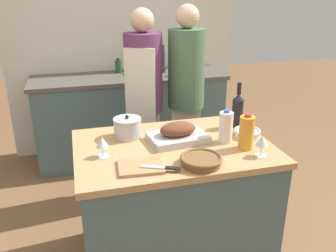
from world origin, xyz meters
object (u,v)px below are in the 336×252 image
(wicker_basket, at_px, (201,160))
(condiment_bottle_short, at_px, (118,66))
(person_cook_aproned, at_px, (144,97))
(knife_chef, at_px, (162,167))
(person_cook_guest, at_px, (186,92))
(cutting_board, at_px, (141,166))
(juice_jug, at_px, (246,133))
(roasting_pan, at_px, (178,134))
(wine_glass_left, at_px, (102,143))
(wine_glass_right, at_px, (262,142))
(stand_mixer, at_px, (156,61))
(condiment_bottle_tall, at_px, (184,66))
(milk_jug, at_px, (226,127))
(mixing_bowl, at_px, (247,132))
(wine_bottle_green, at_px, (238,110))
(stock_pot, at_px, (127,128))

(wicker_basket, distance_m, condiment_bottle_short, 2.13)
(condiment_bottle_short, xyz_separation_m, person_cook_aproned, (0.09, -0.93, -0.08))
(knife_chef, xyz_separation_m, person_cook_guest, (0.52, 1.20, 0.04))
(cutting_board, bearing_deg, juice_jug, 6.71)
(roasting_pan, xyz_separation_m, person_cook_guest, (0.33, 0.84, 0.02))
(roasting_pan, xyz_separation_m, wine_glass_left, (-0.49, -0.10, 0.04))
(knife_chef, height_order, person_cook_aproned, person_cook_aproned)
(wine_glass_right, distance_m, stand_mixer, 2.06)
(knife_chef, height_order, stand_mixer, stand_mixer)
(cutting_board, bearing_deg, condiment_bottle_tall, 65.40)
(roasting_pan, bearing_deg, stand_mixer, 81.20)
(wine_glass_right, xyz_separation_m, condiment_bottle_tall, (0.10, 1.81, 0.06))
(cutting_board, relative_size, stand_mixer, 0.90)
(cutting_board, relative_size, juice_jug, 1.15)
(wine_glass_left, distance_m, stand_mixer, 1.97)
(juice_jug, bearing_deg, milk_jug, 121.16)
(roasting_pan, distance_m, juice_jug, 0.43)
(mixing_bowl, relative_size, person_cook_aproned, 0.11)
(wicker_basket, distance_m, person_cook_guest, 1.23)
(knife_chef, bearing_deg, wine_glass_right, 2.36)
(condiment_bottle_short, bearing_deg, cutting_board, -94.57)
(roasting_pan, distance_m, wine_glass_right, 0.53)
(condiment_bottle_tall, bearing_deg, condiment_bottle_short, 155.36)
(wine_glass_right, bearing_deg, wine_glass_left, 165.36)
(juice_jug, bearing_deg, condiment_bottle_short, 104.13)
(roasting_pan, xyz_separation_m, person_cook_aproned, (-0.05, 0.84, 0.00))
(wine_bottle_green, distance_m, condiment_bottle_short, 1.75)
(roasting_pan, height_order, wine_glass_left, roasting_pan)
(roasting_pan, relative_size, person_cook_aproned, 0.24)
(milk_jug, height_order, person_cook_guest, person_cook_guest)
(condiment_bottle_short, bearing_deg, roasting_pan, -85.65)
(roasting_pan, relative_size, knife_chef, 1.83)
(stock_pot, bearing_deg, milk_jug, -22.07)
(milk_jug, distance_m, person_cook_guest, 0.93)
(mixing_bowl, height_order, condiment_bottle_tall, condiment_bottle_tall)
(person_cook_aproned, bearing_deg, person_cook_guest, 21.33)
(roasting_pan, height_order, mixing_bowl, roasting_pan)
(knife_chef, height_order, condiment_bottle_tall, condiment_bottle_tall)
(wine_bottle_green, bearing_deg, milk_jug, -129.93)
(milk_jug, bearing_deg, wine_bottle_green, 50.07)
(stock_pot, bearing_deg, stand_mixer, 70.17)
(cutting_board, bearing_deg, person_cook_aproned, 77.60)
(wicker_basket, height_order, stand_mixer, stand_mixer)
(milk_jug, bearing_deg, person_cook_guest, 87.69)
(wine_glass_left, height_order, person_cook_guest, person_cook_guest)
(roasting_pan, relative_size, wine_glass_right, 3.06)
(wine_glass_left, bearing_deg, condiment_bottle_short, 79.42)
(person_cook_aproned, relative_size, person_cook_guest, 0.99)
(knife_chef, bearing_deg, person_cook_aproned, 83.07)
(cutting_board, distance_m, condiment_bottle_short, 2.08)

